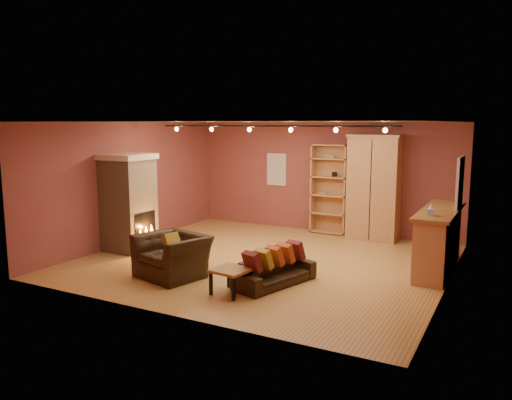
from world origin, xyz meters
The scene contains 16 objects.
floor centered at (0.00, 0.00, 0.00)m, with size 7.00×7.00×0.00m, color #A17739.
ceiling centered at (0.00, 0.00, 2.80)m, with size 7.00×7.00×0.00m, color brown.
back_wall centered at (0.00, 3.25, 1.40)m, with size 7.00×0.02×2.80m, color brown.
left_wall centered at (-3.50, 0.00, 1.40)m, with size 0.02×6.50×2.80m, color brown.
right_wall centered at (3.50, 0.00, 1.40)m, with size 0.02×6.50×2.80m, color brown.
fireplace centered at (-3.04, -0.60, 1.06)m, with size 1.01×0.98×2.12m.
back_window centered at (-1.30, 3.23, 1.55)m, with size 0.56×0.04×0.86m, color silver.
bookcase centered at (0.26, 3.13, 1.15)m, with size 0.92×0.36×2.26m.
armoire centered at (1.42, 2.93, 1.26)m, with size 1.23×0.70×2.51m.
bar_counter centered at (3.20, 0.96, 0.60)m, with size 0.65×2.46×1.18m.
tissue_box centered at (3.15, 0.20, 1.27)m, with size 0.13×0.13×0.22m.
right_window centered at (3.47, 1.40, 1.65)m, with size 0.05×0.90×1.00m, color silver.
loveseat centered at (0.84, -1.27, 0.33)m, with size 0.90×1.63×0.69m.
armchair centered at (-1.01, -1.73, 0.52)m, with size 1.34×1.04×1.03m.
coffee_table centered at (0.42, -2.03, 0.36)m, with size 0.63×0.63×0.42m.
track_rail centered at (0.00, 0.20, 2.69)m, with size 5.20×0.09×0.13m.
Camera 1 is at (4.49, -8.78, 2.77)m, focal length 35.00 mm.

